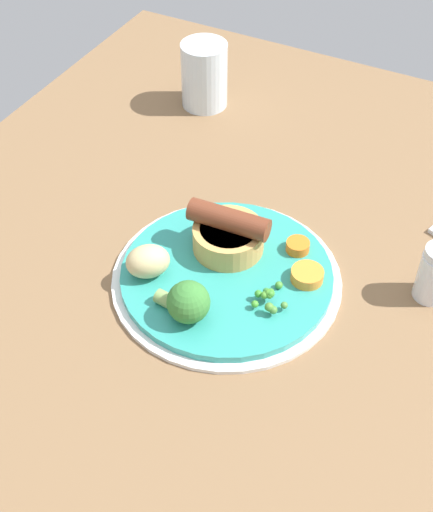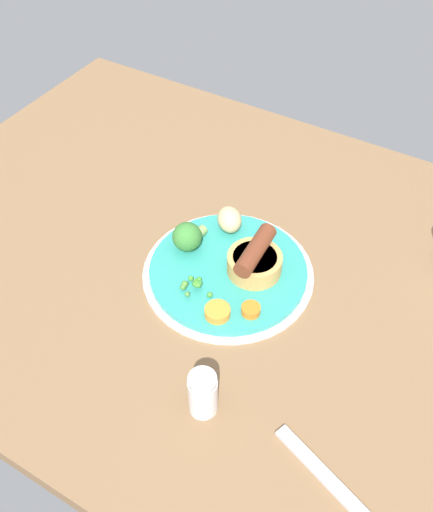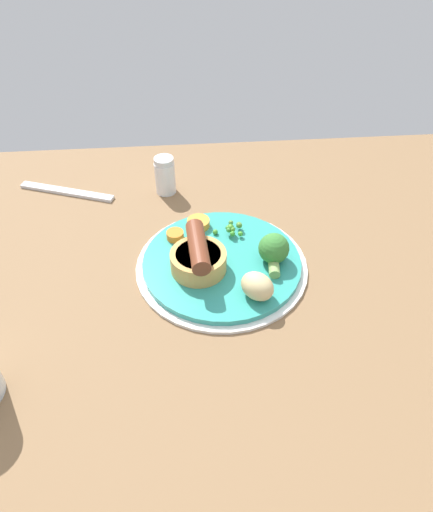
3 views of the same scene
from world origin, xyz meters
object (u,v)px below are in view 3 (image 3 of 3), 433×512
pea_pile (231,228)px  carrot_slice_0 (175,235)px  dinner_plate (222,264)px  broccoli_floret_near (274,250)px  potato_chunk_0 (257,286)px  salt_shaker (165,175)px  carrot_slice_5 (198,223)px  sausage_pudding (198,257)px  fork (67,192)px

pea_pile → carrot_slice_0: bearing=3.0°
dinner_plate → broccoli_floret_near: (-7.49, 0.78, 2.99)cm
potato_chunk_0 → salt_shaker: 30.66cm
salt_shaker → carrot_slice_0: bearing=95.5°
broccoli_floret_near → carrot_slice_5: broccoli_floret_near is taller
broccoli_floret_near → sausage_pudding: bearing=100.7°
potato_chunk_0 → fork: potato_chunk_0 is taller
pea_pile → broccoli_floret_near: bearing=128.3°
dinner_plate → pea_pile: size_ratio=5.23×
broccoli_floret_near → fork: bearing=63.0°
sausage_pudding → salt_shaker: size_ratio=1.36×
broccoli_floret_near → potato_chunk_0: 7.55cm
potato_chunk_0 → carrot_slice_5: size_ratio=1.35×
potato_chunk_0 → carrot_slice_0: size_ratio=1.81×
broccoli_floret_near → pea_pile: bearing=44.9°
sausage_pudding → fork: bearing=41.1°
sausage_pudding → fork: sausage_pudding is taller
carrot_slice_0 → fork: bearing=-39.5°
salt_shaker → carrot_slice_5: bearing=112.9°
potato_chunk_0 → salt_shaker: size_ratio=0.70×
pea_pile → carrot_slice_5: bearing=-23.4°
pea_pile → sausage_pudding: bearing=53.7°
dinner_plate → salt_shaker: bearing=-68.3°
potato_chunk_0 → fork: 42.09cm
dinner_plate → salt_shaker: (8.19, -20.59, 2.83)cm
carrot_slice_5 → sausage_pudding: bearing=87.1°
carrot_slice_5 → dinner_plate: bearing=109.9°
carrot_slice_5 → fork: bearing=-29.9°
dinner_plate → sausage_pudding: 4.90cm
dinner_plate → sausage_pudding: bearing=24.1°
dinner_plate → pea_pile: pea_pile is taller
pea_pile → potato_chunk_0: (-1.98, 13.56, 0.79)cm
fork → broccoli_floret_near: bearing=166.3°
carrot_slice_5 → salt_shaker: bearing=-67.1°
broccoli_floret_near → carrot_slice_0: 15.69cm
carrot_slice_0 → salt_shaker: (1.43, -14.99, 1.39)cm
carrot_slice_0 → fork: carrot_slice_0 is taller
carrot_slice_0 → broccoli_floret_near: bearing=155.9°
potato_chunk_0 → carrot_slice_0: (10.83, -13.10, -1.25)cm
dinner_plate → sausage_pudding: size_ratio=2.73×
sausage_pudding → pea_pile: (-5.59, -7.62, -1.16)cm
fork → dinner_plate: bearing=160.4°
pea_pile → carrot_slice_0: (8.85, 0.46, -0.45)cm
broccoli_floret_near → carrot_slice_0: bearing=72.5°
sausage_pudding → salt_shaker: 22.64cm
pea_pile → dinner_plate: bearing=71.0°
sausage_pudding → salt_shaker: sausage_pudding is taller
carrot_slice_0 → carrot_slice_5: bearing=-144.7°
fork → potato_chunk_0: bearing=156.0°
potato_chunk_0 → fork: (30.24, -29.12, -2.95)cm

